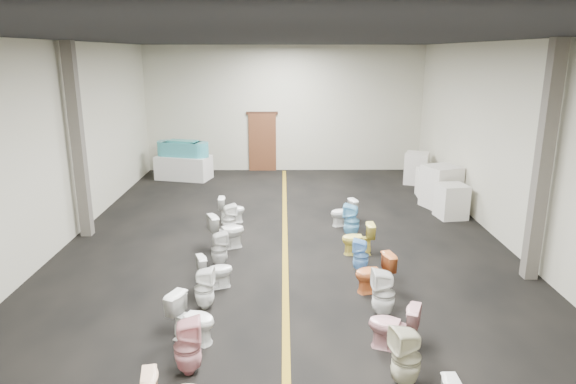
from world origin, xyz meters
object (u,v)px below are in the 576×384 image
appliance_crate_b (441,187)px  appliance_crate_c (430,183)px  toilet_left_3 (188,347)px  toilet_left_7 (219,249)px  appliance_crate_a (451,201)px  toilet_right_4 (383,294)px  toilet_left_5 (204,289)px  toilet_right_2 (406,357)px  toilet_right_5 (374,273)px  toilet_right_9 (343,213)px  toilet_right_7 (358,239)px  bathtub (183,148)px  display_table (184,167)px  toilet_left_9 (229,219)px  toilet_left_8 (227,231)px  toilet_right_8 (352,221)px  toilet_left_6 (215,271)px  toilet_left_4 (192,319)px  toilet_right_3 (393,326)px  appliance_crate_d (417,168)px  toilet_right_6 (361,256)px  toilet_left_10 (232,210)px

appliance_crate_b → appliance_crate_c: (0.00, 1.11, -0.17)m
toilet_left_3 → toilet_left_7: bearing=-9.2°
appliance_crate_a → toilet_right_4: (-2.80, -5.27, -0.03)m
toilet_left_7 → toilet_left_5: bearing=158.8°
toilet_right_2 → toilet_right_5: toilet_right_2 is taller
toilet_left_7 → toilet_right_9: (2.82, 2.54, -0.03)m
toilet_right_2 → appliance_crate_b: bearing=146.7°
toilet_left_7 → toilet_right_2: size_ratio=0.86×
appliance_crate_a → toilet_left_3: size_ratio=1.10×
toilet_right_7 → bathtub: bearing=-144.9°
display_table → appliance_crate_c: (7.87, -2.31, 0.02)m
bathtub → toilet_right_9: (4.95, -5.00, -0.73)m
toilet_left_9 → toilet_right_5: size_ratio=1.03×
toilet_left_7 → toilet_left_8: 1.01m
appliance_crate_a → toilet_right_8: (-2.83, -1.50, -0.04)m
toilet_left_3 → appliance_crate_b: bearing=-45.9°
toilet_left_6 → toilet_left_9: bearing=-20.2°
appliance_crate_b → toilet_left_4: bearing=-129.9°
appliance_crate_b → toilet_right_5: (-2.78, -5.31, -0.23)m
toilet_right_3 → toilet_right_2: bearing=20.9°
appliance_crate_d → toilet_right_6: 7.71m
toilet_right_2 → toilet_right_6: (-0.05, 3.64, -0.08)m
display_table → bathtub: 0.67m
appliance_crate_a → toilet_right_8: appliance_crate_a is taller
appliance_crate_b → toilet_left_9: (-5.74, -2.18, -0.22)m
toilet_right_2 → toilet_right_8: bearing=165.9°
toilet_left_3 → toilet_right_4: 3.31m
toilet_left_10 → toilet_right_5: (2.98, -4.03, 0.03)m
display_table → appliance_crate_b: size_ratio=1.53×
bathtub → toilet_left_10: bathtub is taller
bathtub → toilet_right_8: bathtub is taller
toilet_left_9 → toilet_left_6: bearing=162.1°
toilet_left_5 → toilet_left_8: bearing=1.1°
toilet_right_3 → toilet_right_8: (-0.00, 4.73, 0.04)m
appliance_crate_a → toilet_right_4: bearing=-117.9°
toilet_left_6 → toilet_right_2: toilet_right_2 is taller
bathtub → toilet_right_9: bearing=-29.2°
toilet_left_7 → toilet_left_10: size_ratio=1.09×
toilet_right_5 → toilet_right_7: 1.81m
toilet_right_5 → toilet_right_6: bearing=174.4°
toilet_left_10 → toilet_right_6: 4.26m
bathtub → toilet_right_3: bearing=-48.5°
toilet_left_6 → toilet_left_10: toilet_left_10 is taller
toilet_left_4 → bathtub: bearing=35.3°
appliance_crate_d → toilet_left_9: appliance_crate_d is taller
toilet_left_8 → toilet_right_4: bearing=-161.3°
toilet_left_3 → bathtub: bearing=1.4°
toilet_left_8 → toilet_left_5: bearing=154.2°
appliance_crate_b → toilet_right_7: size_ratio=1.69×
toilet_right_2 → toilet_right_8: size_ratio=1.04×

